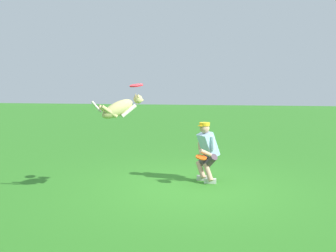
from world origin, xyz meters
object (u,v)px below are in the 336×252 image
dog (120,108)px  frisbee_flying (136,85)px  frisbee_held (201,157)px  person (207,150)px

dog → frisbee_flying: 0.53m
frisbee_flying → frisbee_held: (-1.18, -0.68, -1.47)m
person → frisbee_held: bearing=38.4°
dog → frisbee_flying: frisbee_flying is taller
dog → frisbee_held: 1.99m
person → dog: (1.54, 1.24, 0.96)m
dog → frisbee_held: size_ratio=3.62×
frisbee_flying → frisbee_held: 2.00m
person → frisbee_flying: bearing=1.4°
dog → frisbee_flying: bearing=-6.8°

